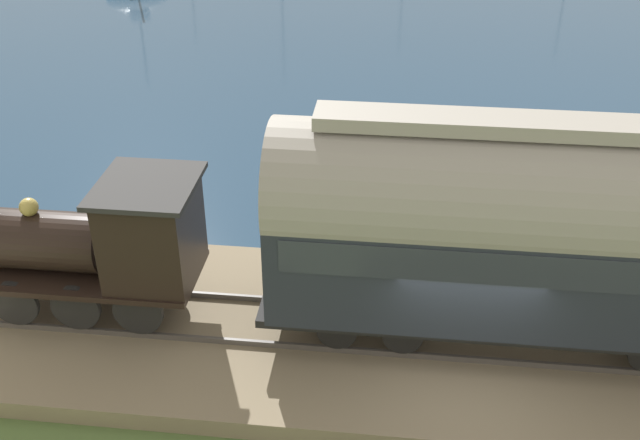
% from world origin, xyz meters
% --- Properties ---
extents(ground_plane, '(200.00, 200.00, 0.00)m').
position_xyz_m(ground_plane, '(0.00, 0.00, 0.00)').
color(ground_plane, '#516B38').
extents(rail_embankment, '(5.43, 56.00, 0.49)m').
position_xyz_m(rail_embankment, '(1.01, 0.00, 0.19)').
color(rail_embankment, '#84755B').
rests_on(rail_embankment, ground).
extents(steam_locomotive, '(2.00, 5.11, 3.42)m').
position_xyz_m(steam_locomotive, '(1.01, 7.04, 2.11)').
color(steam_locomotive, black).
rests_on(steam_locomotive, rail_embankment).
extents(passenger_coach, '(2.46, 9.83, 4.53)m').
position_xyz_m(passenger_coach, '(1.01, -1.13, 2.96)').
color(passenger_coach, black).
rests_on(passenger_coach, rail_embankment).
extents(rowboat_near_shore, '(1.84, 2.61, 0.48)m').
position_xyz_m(rowboat_near_shore, '(10.10, 1.87, 0.25)').
color(rowboat_near_shore, beige).
rests_on(rowboat_near_shore, harbor_water).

